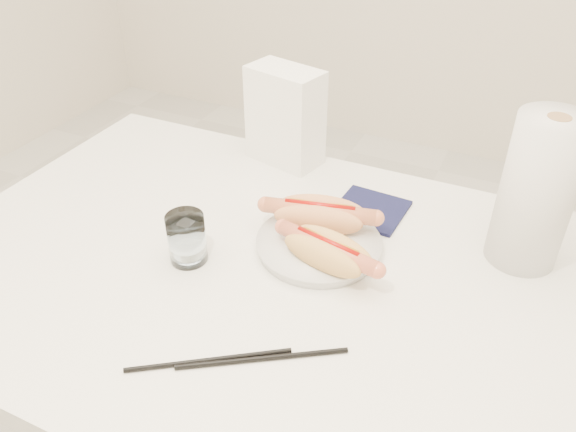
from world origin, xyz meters
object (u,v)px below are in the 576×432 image
at_px(plate, 319,246).
at_px(napkin_box, 285,116).
at_px(table, 269,293).
at_px(paper_towel_roll, 537,193).
at_px(water_glass, 187,238).
at_px(hotdog_left, 320,215).
at_px(hotdog_right, 328,251).

height_order(plate, napkin_box, napkin_box).
bearing_deg(table, paper_towel_roll, 28.76).
height_order(water_glass, paper_towel_roll, paper_towel_roll).
bearing_deg(water_glass, table, 16.58).
height_order(napkin_box, paper_towel_roll, paper_towel_roll).
height_order(table, water_glass, water_glass).
height_order(plate, hotdog_left, hotdog_left).
relative_size(table, napkin_box, 5.74).
xyz_separation_m(plate, hotdog_left, (-0.02, 0.04, 0.03)).
bearing_deg(hotdog_right, hotdog_left, 132.49).
bearing_deg(plate, water_glass, -148.18).
height_order(table, hotdog_left, hotdog_left).
bearing_deg(water_glass, napkin_box, 90.12).
bearing_deg(table, napkin_box, 111.01).
bearing_deg(hotdog_right, plate, 138.82).
xyz_separation_m(napkin_box, paper_towel_roll, (0.52, -0.14, 0.03)).
relative_size(table, paper_towel_roll, 4.56).
xyz_separation_m(plate, water_glass, (-0.19, -0.12, 0.04)).
height_order(plate, paper_towel_roll, paper_towel_roll).
distance_m(hotdog_right, water_glass, 0.24).
bearing_deg(water_glass, plate, 31.82).
xyz_separation_m(table, hotdog_left, (0.04, 0.12, 0.10)).
distance_m(table, hotdog_left, 0.16).
height_order(plate, water_glass, water_glass).
relative_size(table, hotdog_left, 5.96).
distance_m(hotdog_left, paper_towel_roll, 0.36).
bearing_deg(napkin_box, water_glass, -75.68).
bearing_deg(table, water_glass, -163.42).
height_order(table, plate, plate).
height_order(hotdog_left, water_glass, water_glass).
relative_size(plate, hotdog_right, 1.12).
bearing_deg(hotdog_left, paper_towel_roll, 1.84).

